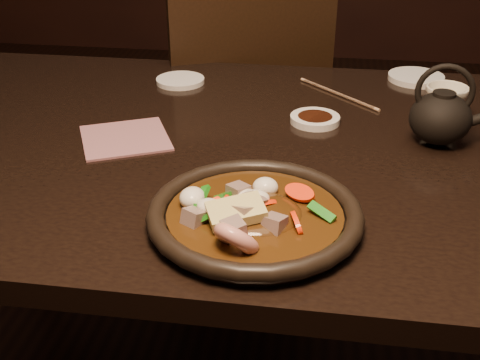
# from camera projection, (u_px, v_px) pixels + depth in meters

# --- Properties ---
(table) EXTENTS (1.60, 0.90, 0.75)m
(table) POSITION_uv_depth(u_px,v_px,m) (275.00, 179.00, 1.13)
(table) COLOR black
(table) RESTS_ON floor
(chair) EXTENTS (0.60, 0.60, 0.96)m
(chair) POSITION_uv_depth(u_px,v_px,m) (240.00, 120.00, 1.76)
(chair) COLOR black
(chair) RESTS_ON floor
(plate) EXTENTS (0.31, 0.31, 0.03)m
(plate) POSITION_uv_depth(u_px,v_px,m) (255.00, 215.00, 0.84)
(plate) COLOR black
(plate) RESTS_ON table
(stirfry) EXTENTS (0.22, 0.21, 0.07)m
(stirfry) POSITION_uv_depth(u_px,v_px,m) (248.00, 214.00, 0.84)
(stirfry) COLOR #351D09
(stirfry) RESTS_ON plate
(soy_dish) EXTENTS (0.10, 0.10, 0.01)m
(soy_dish) POSITION_uv_depth(u_px,v_px,m) (315.00, 119.00, 1.17)
(soy_dish) COLOR white
(soy_dish) RESTS_ON table
(saucer_left) EXTENTS (0.11, 0.11, 0.01)m
(saucer_left) POSITION_uv_depth(u_px,v_px,m) (180.00, 81.00, 1.37)
(saucer_left) COLOR white
(saucer_left) RESTS_ON table
(saucer_right) EXTENTS (0.13, 0.13, 0.01)m
(saucer_right) POSITION_uv_depth(u_px,v_px,m) (416.00, 77.00, 1.39)
(saucer_right) COLOR white
(saucer_right) RESTS_ON table
(tea_cup) EXTENTS (0.08, 0.08, 0.08)m
(tea_cup) POSITION_uv_depth(u_px,v_px,m) (445.00, 104.00, 1.15)
(tea_cup) COLOR beige
(tea_cup) RESTS_ON table
(chopsticks) EXTENTS (0.17, 0.17, 0.01)m
(chopsticks) POSITION_uv_depth(u_px,v_px,m) (338.00, 94.00, 1.30)
(chopsticks) COLOR tan
(chopsticks) RESTS_ON table
(napkin) EXTENTS (0.20, 0.20, 0.00)m
(napkin) POSITION_uv_depth(u_px,v_px,m) (125.00, 138.00, 1.10)
(napkin) COLOR #935A62
(napkin) RESTS_ON table
(teapot) EXTENTS (0.13, 0.11, 0.15)m
(teapot) POSITION_uv_depth(u_px,v_px,m) (441.00, 116.00, 1.06)
(teapot) COLOR black
(teapot) RESTS_ON table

